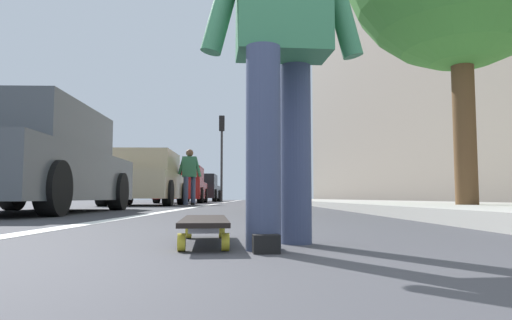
{
  "coord_description": "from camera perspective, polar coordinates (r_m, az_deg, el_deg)",
  "views": [
    {
      "loc": [
        -1.07,
        -0.16,
        0.21
      ],
      "look_at": [
        13.22,
        -0.2,
        1.35
      ],
      "focal_mm": 33.17,
      "sensor_mm": 36.0,
      "label": 1
    }
  ],
  "objects": [
    {
      "name": "lane_stripe_white",
      "position": [
        21.11,
        -3.8,
        -5.14
      ],
      "size": [
        52.0,
        0.16,
        0.01
      ],
      "primitive_type": "cube",
      "color": "silver",
      "rests_on": "ground"
    },
    {
      "name": "skateboard",
      "position": [
        2.17,
        -6.22,
        -7.56
      ],
      "size": [
        0.86,
        0.28,
        0.11
      ],
      "color": "yellow",
      "rests_on": "ground"
    },
    {
      "name": "pedestrian_distant",
      "position": [
        14.13,
        -8.02,
        -1.56
      ],
      "size": [
        0.46,
        0.72,
        1.65
      ],
      "color": "#384260",
      "rests_on": "ground"
    },
    {
      "name": "building_facade",
      "position": [
        24.76,
        14.03,
        11.39
      ],
      "size": [
        40.0,
        1.2,
        13.94
      ],
      "primitive_type": "cube",
      "color": "#71685D",
      "rests_on": "ground"
    },
    {
      "name": "skater_person",
      "position": [
        2.14,
        3.12,
        15.36
      ],
      "size": [
        0.48,
        0.72,
        1.64
      ],
      "color": "#384260",
      "rests_on": "ground"
    },
    {
      "name": "parked_car_far",
      "position": [
        19.69,
        -8.87,
        -3.11
      ],
      "size": [
        4.22,
        2.0,
        1.47
      ],
      "color": "maroon",
      "rests_on": "ground"
    },
    {
      "name": "ground_plane",
      "position": [
        11.07,
        -0.97,
        -5.67
      ],
      "size": [
        80.0,
        80.0,
        0.0
      ],
      "primitive_type": "plane",
      "color": "#38383D"
    },
    {
      "name": "parked_car_mid",
      "position": [
        13.62,
        -13.13,
        -2.32
      ],
      "size": [
        4.22,
        1.94,
        1.49
      ],
      "color": "tan",
      "rests_on": "ground"
    },
    {
      "name": "traffic_light",
      "position": [
        24.92,
        -4.15,
        2.12
      ],
      "size": [
        0.33,
        0.28,
        4.53
      ],
      "color": "#2D2D2D",
      "rests_on": "ground"
    },
    {
      "name": "parked_car_near",
      "position": [
        7.31,
        -25.71,
        -0.22
      ],
      "size": [
        4.49,
        2.07,
        1.47
      ],
      "color": "#4C5156",
      "rests_on": "ground"
    },
    {
      "name": "sidewalk_curb",
      "position": [
        19.31,
        8.96,
        -4.97
      ],
      "size": [
        52.0,
        3.2,
        0.12
      ],
      "primitive_type": "cube",
      "color": "#9E9B93",
      "rests_on": "ground"
    },
    {
      "name": "parked_car_end",
      "position": [
        26.39,
        -6.74,
        -3.44
      ],
      "size": [
        4.15,
        2.02,
        1.5
      ],
      "color": "black",
      "rests_on": "ground"
    }
  ]
}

